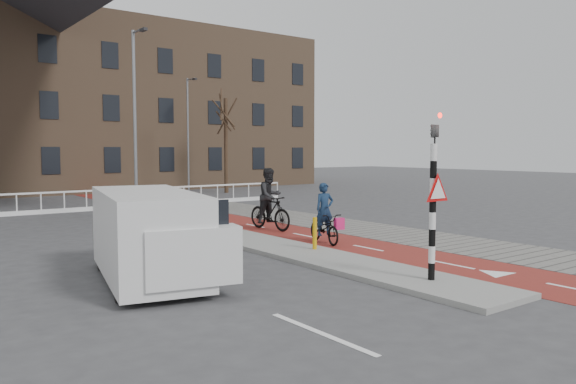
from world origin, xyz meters
TOP-DOWN VIEW (x-y plane):
  - ground at (0.00, 0.00)m, footprint 120.00×120.00m
  - bike_lane at (1.50, 10.00)m, footprint 2.50×60.00m
  - sidewalk at (4.30, 10.00)m, footprint 3.00×60.00m
  - curb_island at (-0.70, 4.00)m, footprint 1.80×16.00m
  - traffic_signal at (-0.60, -2.02)m, footprint 0.80×0.80m
  - bollard at (-0.26, 2.31)m, footprint 0.12×0.12m
  - cyclist_near at (1.06, 3.44)m, footprint 0.99×1.86m
  - cyclist_far at (1.34, 6.78)m, footprint 1.04×2.15m
  - van at (-5.26, 1.98)m, footprint 2.77×4.86m
  - railing at (-5.00, 17.00)m, footprint 28.00×0.10m
  - tree_right at (9.00, 22.86)m, footprint 0.27×0.27m
  - streetlight_near at (-1.93, 11.02)m, footprint 0.12×0.12m
  - streetlight_right at (6.21, 22.83)m, footprint 0.12×0.12m

SIDE VIEW (x-z plane):
  - ground at x=0.00m, z-range 0.00..0.00m
  - bike_lane at x=1.50m, z-range 0.00..0.01m
  - sidewalk at x=4.30m, z-range 0.00..0.01m
  - curb_island at x=-0.70m, z-range 0.00..0.12m
  - railing at x=-5.00m, z-range -0.19..0.80m
  - bollard at x=-0.26m, z-range 0.12..1.01m
  - cyclist_near at x=1.06m, z-range -0.30..1.56m
  - cyclist_far at x=1.34m, z-range -0.18..2.03m
  - van at x=-5.26m, z-range 0.05..2.02m
  - traffic_signal at x=-0.60m, z-range 0.15..3.83m
  - tree_right at x=9.00m, z-range 0.00..6.26m
  - streetlight_near at x=-1.93m, z-range 0.00..7.34m
  - streetlight_right at x=6.21m, z-range 0.00..7.35m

